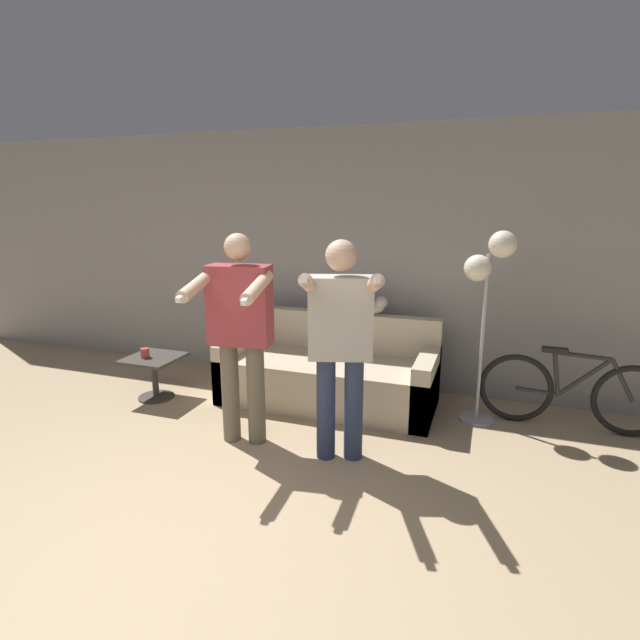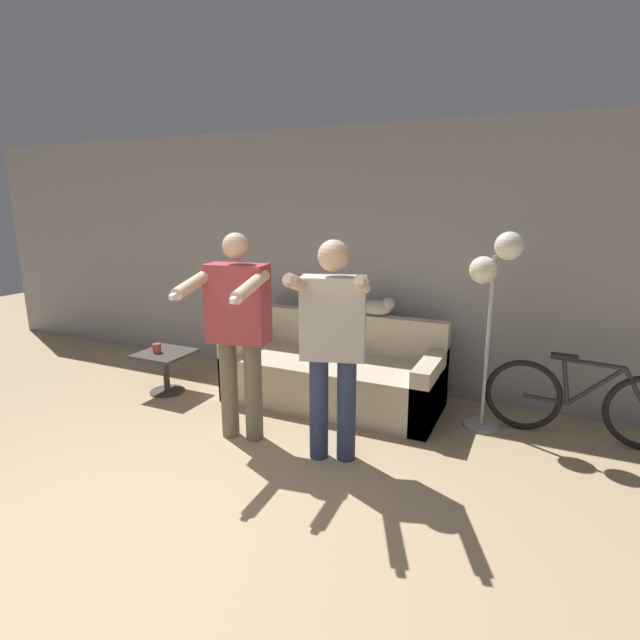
{
  "view_description": "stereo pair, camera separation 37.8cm",
  "coord_description": "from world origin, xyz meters",
  "px_view_note": "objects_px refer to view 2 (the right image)",
  "views": [
    {
      "loc": [
        1.65,
        -1.69,
        1.9
      ],
      "look_at": [
        0.32,
        2.08,
        0.93
      ],
      "focal_mm": 28.0,
      "sensor_mm": 36.0,
      "label": 1
    },
    {
      "loc": [
        2.0,
        -1.55,
        1.9
      ],
      "look_at": [
        0.32,
        2.08,
        0.93
      ],
      "focal_mm": 28.0,
      "sensor_mm": 36.0,
      "label": 2
    }
  ],
  "objects_px": {
    "floor_lamp": "(494,275)",
    "side_table": "(165,363)",
    "couch": "(334,375)",
    "cup": "(157,348)",
    "person_left": "(238,324)",
    "cat": "(376,307)",
    "bicycle": "(582,402)",
    "person_right": "(333,336)"
  },
  "relations": [
    {
      "from": "floor_lamp",
      "to": "side_table",
      "type": "relative_size",
      "value": 3.36
    },
    {
      "from": "couch",
      "to": "cup",
      "type": "height_order",
      "value": "couch"
    },
    {
      "from": "couch",
      "to": "person_left",
      "type": "distance_m",
      "value": 1.28
    },
    {
      "from": "person_left",
      "to": "floor_lamp",
      "type": "height_order",
      "value": "person_left"
    },
    {
      "from": "person_left",
      "to": "couch",
      "type": "bearing_deg",
      "value": 60.62
    },
    {
      "from": "couch",
      "to": "floor_lamp",
      "type": "bearing_deg",
      "value": 1.55
    },
    {
      "from": "person_left",
      "to": "cat",
      "type": "height_order",
      "value": "person_left"
    },
    {
      "from": "person_left",
      "to": "bicycle",
      "type": "height_order",
      "value": "person_left"
    },
    {
      "from": "bicycle",
      "to": "person_right",
      "type": "bearing_deg",
      "value": -146.22
    },
    {
      "from": "person_right",
      "to": "cat",
      "type": "bearing_deg",
      "value": 77.89
    },
    {
      "from": "floor_lamp",
      "to": "bicycle",
      "type": "relative_size",
      "value": 1.11
    },
    {
      "from": "couch",
      "to": "cup",
      "type": "bearing_deg",
      "value": -162.98
    },
    {
      "from": "person_right",
      "to": "bicycle",
      "type": "height_order",
      "value": "person_right"
    },
    {
      "from": "person_right",
      "to": "cat",
      "type": "xyz_separation_m",
      "value": [
        -0.12,
        1.32,
        -0.05
      ]
    },
    {
      "from": "person_left",
      "to": "bicycle",
      "type": "distance_m",
      "value": 2.82
    },
    {
      "from": "couch",
      "to": "cat",
      "type": "relative_size",
      "value": 4.29
    },
    {
      "from": "couch",
      "to": "side_table",
      "type": "relative_size",
      "value": 4.09
    },
    {
      "from": "couch",
      "to": "cat",
      "type": "xyz_separation_m",
      "value": [
        0.3,
        0.31,
        0.63
      ]
    },
    {
      "from": "couch",
      "to": "floor_lamp",
      "type": "distance_m",
      "value": 1.72
    },
    {
      "from": "couch",
      "to": "person_right",
      "type": "height_order",
      "value": "person_right"
    },
    {
      "from": "cat",
      "to": "side_table",
      "type": "distance_m",
      "value": 2.17
    },
    {
      "from": "side_table",
      "to": "cup",
      "type": "relative_size",
      "value": 5.48
    },
    {
      "from": "person_right",
      "to": "cat",
      "type": "height_order",
      "value": "person_right"
    },
    {
      "from": "person_right",
      "to": "cup",
      "type": "relative_size",
      "value": 18.19
    },
    {
      "from": "cat",
      "to": "person_left",
      "type": "bearing_deg",
      "value": -117.46
    },
    {
      "from": "couch",
      "to": "bicycle",
      "type": "height_order",
      "value": "couch"
    },
    {
      "from": "person_right",
      "to": "cat",
      "type": "relative_size",
      "value": 3.49
    },
    {
      "from": "person_left",
      "to": "cup",
      "type": "xyz_separation_m",
      "value": [
        -1.31,
        0.49,
        -0.5
      ]
    },
    {
      "from": "bicycle",
      "to": "cat",
      "type": "bearing_deg",
      "value": 174.04
    },
    {
      "from": "person_right",
      "to": "side_table",
      "type": "relative_size",
      "value": 3.32
    },
    {
      "from": "couch",
      "to": "cup",
      "type": "distance_m",
      "value": 1.78
    },
    {
      "from": "cat",
      "to": "cup",
      "type": "xyz_separation_m",
      "value": [
        -2.0,
        -0.83,
        -0.43
      ]
    },
    {
      "from": "person_right",
      "to": "bicycle",
      "type": "distance_m",
      "value": 2.14
    },
    {
      "from": "side_table",
      "to": "cup",
      "type": "xyz_separation_m",
      "value": [
        -0.06,
        -0.04,
        0.16
      ]
    },
    {
      "from": "couch",
      "to": "cup",
      "type": "xyz_separation_m",
      "value": [
        -1.69,
        -0.52,
        0.19
      ]
    },
    {
      "from": "bicycle",
      "to": "floor_lamp",
      "type": "bearing_deg",
      "value": -173.27
    },
    {
      "from": "couch",
      "to": "cup",
      "type": "relative_size",
      "value": 22.41
    },
    {
      "from": "person_right",
      "to": "floor_lamp",
      "type": "xyz_separation_m",
      "value": [
        0.95,
        1.05,
        0.35
      ]
    },
    {
      "from": "cat",
      "to": "bicycle",
      "type": "distance_m",
      "value": 1.91
    },
    {
      "from": "side_table",
      "to": "cat",
      "type": "bearing_deg",
      "value": 22.33
    },
    {
      "from": "couch",
      "to": "side_table",
      "type": "bearing_deg",
      "value": -163.56
    },
    {
      "from": "cat",
      "to": "bicycle",
      "type": "relative_size",
      "value": 0.31
    }
  ]
}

